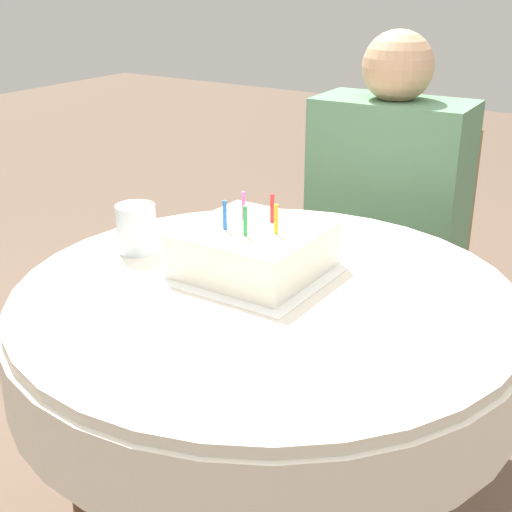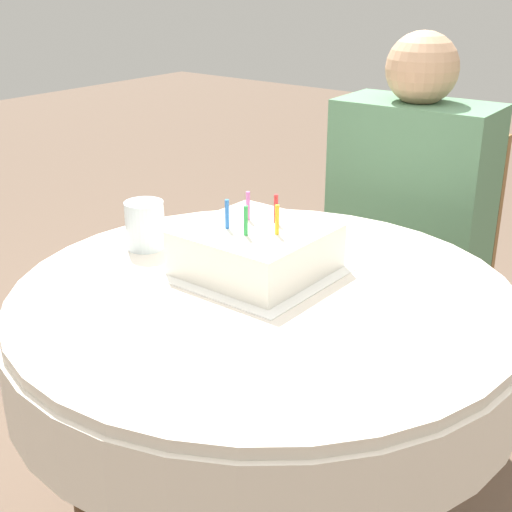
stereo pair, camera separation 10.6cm
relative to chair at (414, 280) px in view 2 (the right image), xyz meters
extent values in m
cylinder|color=silver|center=(0.08, -0.82, 0.28)|extent=(0.92, 0.92, 0.02)
cylinder|color=silver|center=(0.08, -0.82, 0.20)|extent=(0.94, 0.94, 0.14)
cylinder|color=#4C331E|center=(-0.17, -1.07, -0.10)|extent=(0.05, 0.05, 0.75)
cylinder|color=#4C331E|center=(-0.17, -0.56, -0.10)|extent=(0.05, 0.05, 0.75)
cylinder|color=#4C331E|center=(0.33, -0.56, -0.10)|extent=(0.05, 0.05, 0.75)
cube|color=brown|center=(0.00, -0.07, -0.07)|extent=(0.43, 0.43, 0.04)
cube|color=brown|center=(-0.01, 0.12, 0.19)|extent=(0.37, 0.05, 0.48)
cylinder|color=brown|center=(-0.16, -0.26, -0.28)|extent=(0.04, 0.04, 0.39)
cylinder|color=brown|center=(0.19, -0.24, -0.28)|extent=(0.04, 0.04, 0.39)
cylinder|color=brown|center=(-0.18, 0.09, -0.28)|extent=(0.04, 0.04, 0.39)
cylinder|color=brown|center=(0.17, 0.11, -0.28)|extent=(0.04, 0.04, 0.39)
cylinder|color=tan|center=(-0.09, -0.24, -0.26)|extent=(0.09, 0.09, 0.43)
cylinder|color=tan|center=(0.11, -0.23, -0.26)|extent=(0.09, 0.09, 0.43)
cube|color=#568460|center=(0.00, -0.07, 0.24)|extent=(0.42, 0.23, 0.57)
sphere|color=tan|center=(0.00, -0.07, 0.60)|extent=(0.18, 0.18, 0.18)
cube|color=white|center=(0.02, -0.76, 0.30)|extent=(0.30, 0.30, 0.00)
cube|color=white|center=(0.02, -0.76, 0.34)|extent=(0.25, 0.25, 0.09)
cylinder|color=gold|center=(0.07, -0.76, 0.41)|extent=(0.01, 0.01, 0.06)
cylinder|color=red|center=(0.03, -0.71, 0.41)|extent=(0.01, 0.01, 0.06)
cylinder|color=#D166B2|center=(-0.02, -0.73, 0.41)|extent=(0.01, 0.01, 0.06)
cylinder|color=blue|center=(-0.02, -0.80, 0.41)|extent=(0.01, 0.01, 0.06)
cylinder|color=green|center=(0.03, -0.80, 0.41)|extent=(0.01, 0.01, 0.06)
cylinder|color=silver|center=(-0.24, -0.81, 0.34)|extent=(0.08, 0.08, 0.10)
camera|label=1|loc=(0.71, -1.81, 0.85)|focal=50.00mm
camera|label=2|loc=(0.80, -1.75, 0.85)|focal=50.00mm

